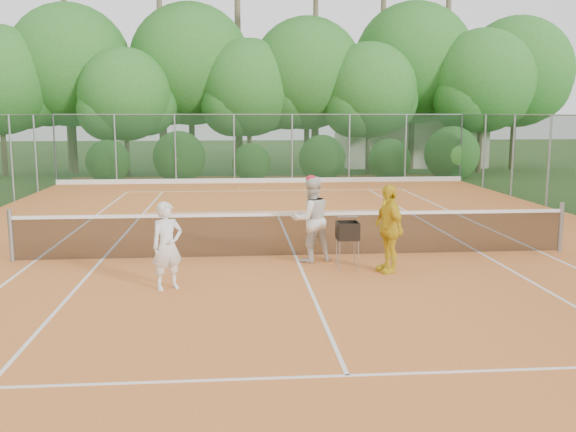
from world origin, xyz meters
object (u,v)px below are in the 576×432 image
object	(u,v)px
player_white	(167,246)
ball_hopper	(348,232)
player_center_grp	(311,219)
player_yellow	(389,228)

from	to	relation	value
player_white	ball_hopper	xyz separation A→B (m)	(3.40, 1.19, -0.02)
player_center_grp	player_yellow	world-z (taller)	player_center_grp
player_white	player_center_grp	size ratio (longest dim) A/B	0.86
player_center_grp	ball_hopper	distance (m)	0.98
player_white	player_yellow	bearing A→B (deg)	-15.41
player_center_grp	player_yellow	bearing A→B (deg)	-35.83
player_yellow	ball_hopper	xyz separation A→B (m)	(-0.75, 0.28, -0.11)
player_white	player_yellow	world-z (taller)	player_yellow
player_center_grp	player_yellow	distance (m)	1.72
player_center_grp	ball_hopper	world-z (taller)	player_center_grp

